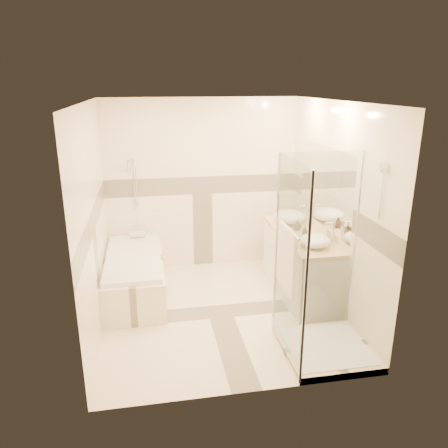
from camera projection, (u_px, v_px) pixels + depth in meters
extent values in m
cube|color=#F6E4C4|center=(220.00, 312.00, 5.39)|extent=(2.80, 3.00, 0.01)
cube|color=white|center=(219.00, 101.00, 4.61)|extent=(2.80, 3.00, 0.01)
cube|color=#FCE9C9|center=(202.00, 185.00, 6.40)|extent=(2.80, 0.01, 2.50)
cube|color=#FCE9C9|center=(250.00, 267.00, 3.59)|extent=(2.80, 0.01, 2.50)
cube|color=#FCE9C9|center=(93.00, 221.00, 4.76)|extent=(0.01, 3.00, 2.50)
cube|color=#FCE9C9|center=(335.00, 209.00, 5.23)|extent=(0.01, 3.00, 2.50)
cube|color=white|center=(325.00, 187.00, 5.45)|extent=(0.01, 1.60, 1.00)
cylinder|color=silver|center=(134.00, 182.00, 6.18)|extent=(0.02, 0.02, 0.70)
cube|color=#FCE9C9|center=(135.00, 277.00, 5.74)|extent=(0.75, 1.70, 0.50)
cube|color=white|center=(133.00, 257.00, 5.66)|extent=(0.69, 1.60, 0.06)
ellipsoid|color=white|center=(134.00, 261.00, 5.67)|extent=(0.56, 1.40, 0.16)
cube|color=white|center=(300.00, 265.00, 5.73)|extent=(0.55, 1.60, 0.80)
cylinder|color=silver|center=(289.00, 269.00, 5.26)|extent=(0.01, 0.24, 0.01)
cylinder|color=silver|center=(271.00, 246.00, 6.01)|extent=(0.01, 0.24, 0.01)
cube|color=#EFC17E|center=(302.00, 235.00, 5.60)|extent=(0.57, 1.62, 0.05)
cube|color=#FCE9C9|center=(326.00, 349.00, 4.55)|extent=(0.90, 0.90, 0.08)
cube|color=white|center=(326.00, 346.00, 4.54)|extent=(0.80, 0.80, 0.01)
cube|color=white|center=(290.00, 264.00, 4.16)|extent=(0.01, 0.90, 2.00)
cube|color=white|center=(316.00, 245.00, 4.65)|extent=(0.90, 0.01, 2.00)
cylinder|color=silver|center=(306.00, 285.00, 3.74)|extent=(0.03, 0.03, 2.00)
cylinder|color=silver|center=(276.00, 248.00, 4.58)|extent=(0.03, 0.03, 2.00)
cylinder|color=silver|center=(356.00, 242.00, 4.74)|extent=(0.03, 0.03, 2.00)
cylinder|color=silver|center=(383.00, 167.00, 4.03)|extent=(0.03, 0.10, 0.10)
cylinder|color=silver|center=(288.00, 229.00, 4.05)|extent=(0.02, 0.60, 0.02)
cube|color=white|center=(287.00, 259.00, 4.14)|extent=(0.04, 0.48, 0.62)
ellipsoid|color=white|center=(289.00, 216.00, 5.98)|extent=(0.44, 0.44, 0.18)
ellipsoid|color=white|center=(315.00, 241.00, 5.12)|extent=(0.37, 0.37, 0.15)
cylinder|color=silver|center=(305.00, 213.00, 6.01)|extent=(0.03, 0.03, 0.25)
cylinder|color=silver|center=(303.00, 206.00, 5.97)|extent=(0.09, 0.02, 0.02)
cylinder|color=silver|center=(333.00, 233.00, 5.13)|extent=(0.03, 0.03, 0.30)
cylinder|color=silver|center=(330.00, 223.00, 5.08)|extent=(0.11, 0.03, 0.03)
imported|color=black|center=(305.00, 232.00, 5.42)|extent=(0.07, 0.07, 0.15)
imported|color=black|center=(297.00, 225.00, 5.68)|extent=(0.14, 0.14, 0.14)
cube|color=white|center=(283.00, 214.00, 6.25)|extent=(0.19, 0.28, 0.08)
cylinder|color=white|center=(138.00, 234.00, 6.27)|extent=(0.21, 0.10, 0.10)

